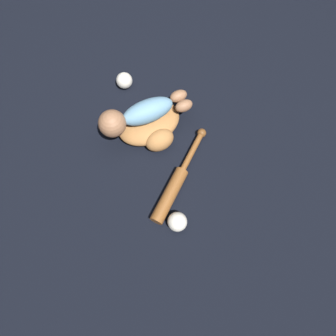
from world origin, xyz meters
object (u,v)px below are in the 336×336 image
object	(u,v)px
baseball	(177,222)
baseball_bat	(175,185)
baseball_glove	(151,125)
baby_figure	(138,115)
baseball_spare	(124,81)

from	to	relation	value
baseball	baseball_bat	bearing A→B (deg)	-109.80
baseball	baseball_glove	bearing A→B (deg)	-97.34
baby_figure	baseball_bat	xyz separation A→B (m)	(-0.04, 0.31, -0.11)
baseball_glove	baseball_bat	world-z (taller)	baseball_glove
baseball_glove	baby_figure	bearing A→B (deg)	-17.72
baseball_glove	baseball	xyz separation A→B (m)	(0.06, 0.44, -0.01)
baby_figure	baseball_spare	bearing A→B (deg)	-93.59
baseball_spare	baseball	bearing A→B (deg)	87.77
baseball_glove	baseball	size ratio (longest dim) A/B	3.98
baseball_glove	baseball_spare	world-z (taller)	baseball_glove
baseball_spare	baby_figure	bearing A→B (deg)	86.41
baby_figure	baseball	distance (m)	0.47
baby_figure	baseball	world-z (taller)	baby_figure
baseball_glove	baseball_spare	distance (m)	0.28
baseball_glove	baby_figure	xyz separation A→B (m)	(0.05, -0.01, 0.10)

